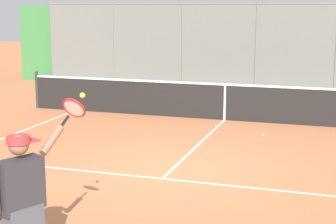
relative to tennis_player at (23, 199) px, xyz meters
The scene contains 6 objects.
ground_plane 4.39m from the tennis_player, 93.11° to the right, with size 60.00×60.00×0.00m, color #B76B42.
court_line_markings 3.62m from the tennis_player, 93.82° to the right, with size 8.68×9.33×0.01m.
fence_backdrop 14.59m from the tennis_player, 90.91° to the right, with size 18.71×1.37×3.03m.
tennis_net 8.99m from the tennis_player, 91.49° to the right, with size 11.15×0.09×1.07m.
tennis_player is the anchor object (origin of this frame).
tennis_ball_mid_court 7.68m from the tennis_player, 100.83° to the right, with size 0.07×0.07×0.07m, color #C1D138.
Camera 1 is at (-2.84, 8.90, 2.93)m, focal length 58.04 mm.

